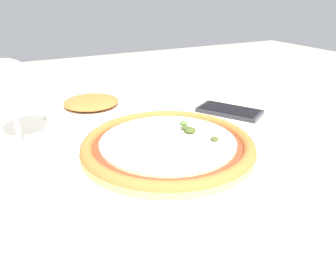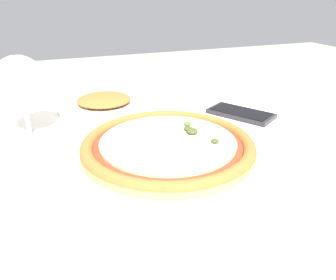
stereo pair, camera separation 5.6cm
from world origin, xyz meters
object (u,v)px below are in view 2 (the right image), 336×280
(cell_phone, at_px, (241,113))
(side_plate, at_px, (104,103))
(pizza_plate, at_px, (168,147))
(dining_table, at_px, (224,174))
(wine_glass_far_left, at_px, (20,82))

(cell_phone, relative_size, side_plate, 0.71)
(side_plate, bearing_deg, pizza_plate, -79.64)
(dining_table, height_order, wine_glass_far_left, wine_glass_far_left)
(wine_glass_far_left, relative_size, cell_phone, 0.99)
(dining_table, relative_size, cell_phone, 7.42)
(pizza_plate, xyz_separation_m, cell_phone, (0.23, 0.12, -0.01))
(cell_phone, bearing_deg, side_plate, 148.82)
(pizza_plate, height_order, side_plate, pizza_plate)
(dining_table, distance_m, side_plate, 0.34)
(dining_table, xyz_separation_m, pizza_plate, (-0.14, -0.04, 0.10))
(pizza_plate, relative_size, side_plate, 1.50)
(side_plate, bearing_deg, cell_phone, -31.18)
(pizza_plate, bearing_deg, dining_table, 14.25)
(wine_glass_far_left, xyz_separation_m, cell_phone, (0.45, -0.04, -0.10))
(cell_phone, height_order, side_plate, side_plate)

